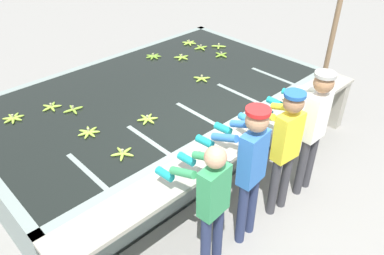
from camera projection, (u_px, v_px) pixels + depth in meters
name	position (u px, v px, depth m)	size (l,w,h in m)	color
ground_plane	(248.00, 199.00, 4.94)	(80.00, 80.00, 0.00)	gray
wash_tank	(154.00, 115.00, 5.85)	(5.04, 2.99, 0.89)	gray
work_ledge	(238.00, 153.00, 4.71)	(5.04, 0.45, 0.89)	#A8A393
worker_0	(211.00, 198.00, 3.64)	(0.44, 0.72, 1.57)	navy
worker_1	(249.00, 164.00, 3.87)	(0.45, 0.74, 1.75)	navy
worker_2	(284.00, 142.00, 4.25)	(0.45, 0.74, 1.68)	#38383D
worker_3	(313.00, 122.00, 4.53)	(0.41, 0.72, 1.73)	#38383D
banana_bunch_floating_0	(73.00, 110.00, 5.09)	(0.28, 0.28, 0.08)	#8CB738
banana_bunch_floating_1	(123.00, 153.00, 4.29)	(0.27, 0.27, 0.08)	#9EC642
banana_bunch_floating_2	(219.00, 46.00, 6.97)	(0.24, 0.24, 0.08)	#93BC3D
banana_bunch_floating_3	(89.00, 132.00, 4.64)	(0.28, 0.27, 0.08)	#9EC642
banana_bunch_floating_4	(13.00, 118.00, 4.91)	(0.28, 0.28, 0.08)	#9EC642
banana_bunch_floating_5	(201.00, 48.00, 6.92)	(0.28, 0.28, 0.08)	#8CB738
banana_bunch_floating_6	(182.00, 57.00, 6.55)	(0.27, 0.27, 0.08)	#93BC3D
banana_bunch_floating_7	(153.00, 56.00, 6.59)	(0.28, 0.28, 0.08)	#75A333
banana_bunch_floating_8	(221.00, 55.00, 6.64)	(0.28, 0.28, 0.08)	#7FAD33
banana_bunch_floating_9	(202.00, 79.00, 5.87)	(0.27, 0.27, 0.08)	#93BC3D
banana_bunch_floating_10	(189.00, 43.00, 7.12)	(0.28, 0.26, 0.08)	#9EC642
banana_bunch_floating_11	(147.00, 119.00, 4.89)	(0.26, 0.28, 0.08)	#9EC642
banana_bunch_floating_12	(51.00, 107.00, 5.15)	(0.27, 0.27, 0.08)	#9EC642
knife_0	(286.00, 104.00, 5.22)	(0.29, 0.24, 0.02)	silver
support_post_right	(337.00, 14.00, 6.32)	(0.09, 0.09, 3.20)	#846647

